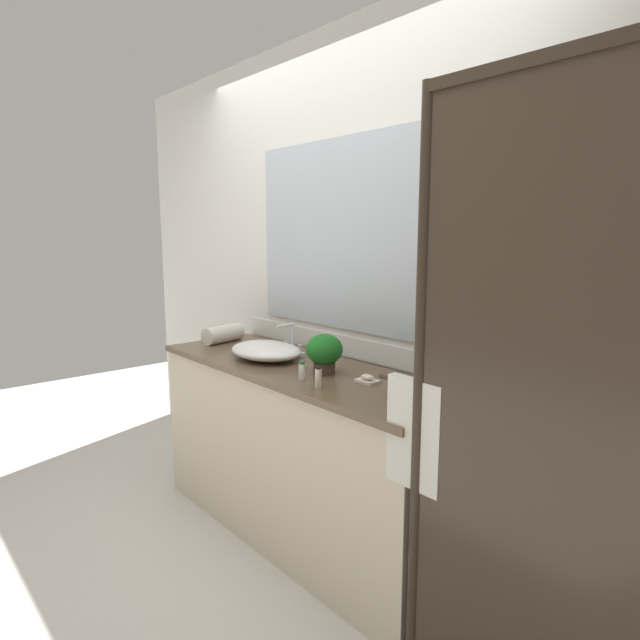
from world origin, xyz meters
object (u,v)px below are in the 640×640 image
at_px(soap_dish, 368,379).
at_px(amenity_bottle_lotion, 417,393).
at_px(potted_plant, 325,351).
at_px(rolled_towel_near_edge, 223,334).
at_px(sink_basin, 266,350).
at_px(amenity_bottle_body_wash, 302,371).
at_px(faucet, 292,344).
at_px(amenity_bottle_conditioner, 318,377).

relative_size(soap_dish, amenity_bottle_lotion, 1.38).
height_order(potted_plant, rolled_towel_near_edge, potted_plant).
bearing_deg(rolled_towel_near_edge, sink_basin, -5.99).
distance_m(amenity_bottle_body_wash, rolled_towel_near_edge, 0.97).
distance_m(sink_basin, faucet, 0.17).
bearing_deg(sink_basin, amenity_bottle_body_wash, -14.40).
bearing_deg(potted_plant, amenity_bottle_body_wash, -85.01).
bearing_deg(amenity_bottle_lotion, amenity_bottle_body_wash, -166.29).
height_order(soap_dish, amenity_bottle_conditioner, amenity_bottle_conditioner).
relative_size(faucet, rolled_towel_near_edge, 0.66).
xyz_separation_m(amenity_bottle_body_wash, amenity_bottle_lotion, (0.55, 0.13, -0.00)).
distance_m(sink_basin, amenity_bottle_lotion, 0.98).
bearing_deg(soap_dish, amenity_bottle_lotion, -9.07).
bearing_deg(potted_plant, faucet, 162.37).
bearing_deg(faucet, potted_plant, -17.63).
xyz_separation_m(sink_basin, rolled_towel_near_edge, (-0.52, 0.05, 0.01)).
xyz_separation_m(faucet, rolled_towel_near_edge, (-0.52, -0.12, -0.00)).
bearing_deg(amenity_bottle_lotion, sink_basin, -178.73).
height_order(sink_basin, soap_dish, sink_basin).
bearing_deg(faucet, amenity_bottle_lotion, -8.73).
bearing_deg(sink_basin, amenity_bottle_lotion, 1.27).
xyz_separation_m(soap_dish, amenity_bottle_conditioner, (-0.08, -0.22, 0.03)).
bearing_deg(soap_dish, amenity_bottle_conditioner, -111.09).
bearing_deg(amenity_bottle_lotion, soap_dish, 170.93).
relative_size(sink_basin, amenity_bottle_lotion, 5.92).
relative_size(faucet, soap_dish, 1.71).
xyz_separation_m(amenity_bottle_body_wash, rolled_towel_near_edge, (-0.95, 0.17, 0.01)).
distance_m(sink_basin, rolled_towel_near_edge, 0.52).
xyz_separation_m(potted_plant, amenity_bottle_conditioner, (0.16, -0.18, -0.06)).
height_order(faucet, amenity_bottle_body_wash, faucet).
height_order(amenity_bottle_body_wash, rolled_towel_near_edge, rolled_towel_near_edge).
relative_size(sink_basin, potted_plant, 2.30).
distance_m(potted_plant, amenity_bottle_lotion, 0.57).
relative_size(amenity_bottle_body_wash, amenity_bottle_lotion, 1.15).
bearing_deg(faucet, soap_dish, -8.56).
distance_m(potted_plant, amenity_bottle_conditioner, 0.25).
bearing_deg(rolled_towel_near_edge, amenity_bottle_conditioner, -10.19).
bearing_deg(potted_plant, rolled_towel_near_edge, 179.03).
height_order(potted_plant, amenity_bottle_lotion, potted_plant).
bearing_deg(soap_dish, sink_basin, -173.82).
height_order(sink_basin, amenity_bottle_body_wash, sink_basin).
xyz_separation_m(amenity_bottle_lotion, rolled_towel_near_edge, (-1.50, 0.03, 0.02)).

